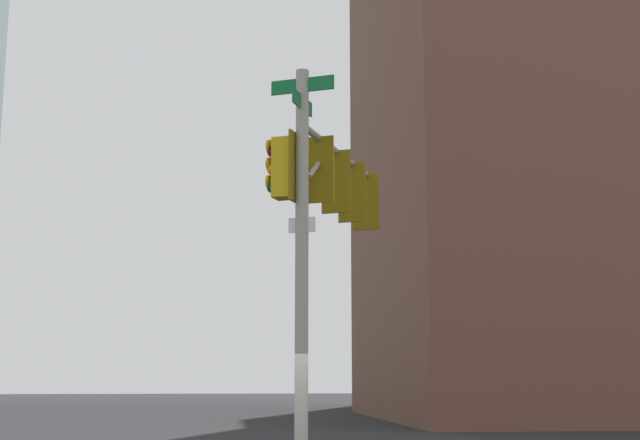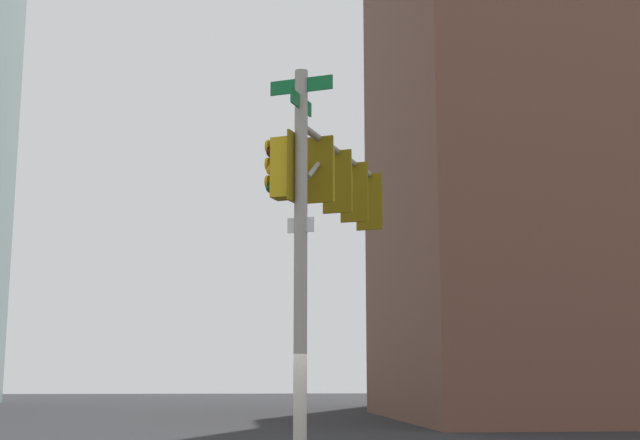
{
  "view_description": "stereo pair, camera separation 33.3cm",
  "coord_description": "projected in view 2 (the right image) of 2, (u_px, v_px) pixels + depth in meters",
  "views": [
    {
      "loc": [
        13.58,
        -1.22,
        2.15
      ],
      "look_at": [
        -1.1,
        0.56,
        4.78
      ],
      "focal_mm": 49.53,
      "sensor_mm": 36.0,
      "label": 1
    },
    {
      "loc": [
        13.61,
        -0.89,
        2.15
      ],
      "look_at": [
        -1.1,
        0.56,
        4.78
      ],
      "focal_mm": 49.53,
      "sensor_mm": 36.0,
      "label": 2
    }
  ],
  "objects": [
    {
      "name": "signal_pole_assembly",
      "position": [
        329.0,
        206.0,
        15.62
      ],
      "size": [
        4.57,
        2.64,
        7.14
      ],
      "rotation": [
        0.0,
        0.0,
        2.69
      ],
      "color": "#9E998C",
      "rests_on": "ground_plane"
    },
    {
      "name": "building_brick_midblock",
      "position": [
        499.0,
        69.0,
        66.29
      ],
      "size": [
        16.01,
        15.49,
        49.82
      ],
      "primitive_type": "cube",
      "color": "brown",
      "rests_on": "ground_plane"
    }
  ]
}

